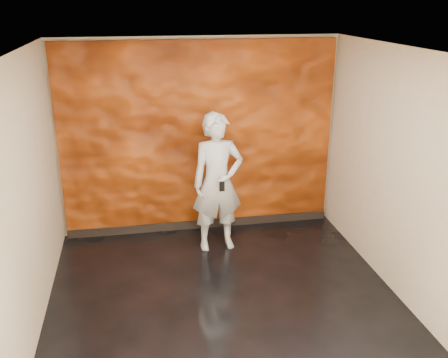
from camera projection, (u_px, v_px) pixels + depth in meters
room at (224, 186)px, 5.30m from camera, size 4.02×4.02×2.81m
feature_wall at (199, 139)px, 7.11m from camera, size 3.90×0.06×2.75m
baseboard at (201, 224)px, 7.53m from camera, size 3.90×0.04×0.12m
man at (218, 183)px, 6.67m from camera, size 0.73×0.51×1.90m
phone at (222, 187)px, 6.41m from camera, size 0.07×0.02×0.13m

